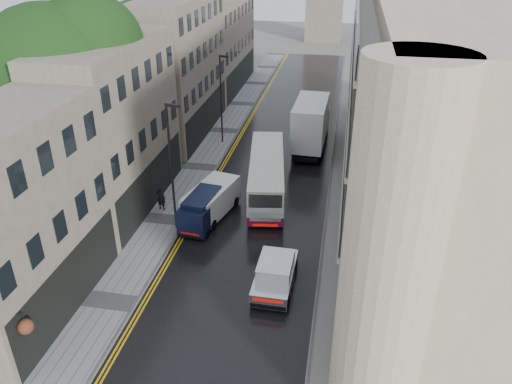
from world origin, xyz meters
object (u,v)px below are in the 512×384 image
(navy_van, at_px, (182,217))
(cream_bus, at_px, (250,194))
(pedestrian, at_px, (161,198))
(silver_hatchback, at_px, (253,289))
(lamp_post_near, at_px, (171,169))
(lamp_post_far, at_px, (221,100))
(white_lorry, at_px, (294,131))
(tree_far, at_px, (143,70))
(white_van, at_px, (187,209))
(tree_near, at_px, (60,110))

(navy_van, bearing_deg, cream_bus, 49.01)
(pedestrian, bearing_deg, silver_hatchback, 148.18)
(lamp_post_near, height_order, lamp_post_far, lamp_post_near)
(cream_bus, relative_size, pedestrian, 5.75)
(white_lorry, bearing_deg, tree_far, 174.12)
(cream_bus, distance_m, white_lorry, 10.19)
(white_lorry, xyz_separation_m, lamp_post_far, (-6.58, 1.72, 1.70))
(silver_hatchback, bearing_deg, white_van, 130.50)
(tree_far, distance_m, lamp_post_near, 16.51)
(white_lorry, relative_size, silver_hatchback, 1.94)
(cream_bus, distance_m, silver_hatchback, 9.17)
(cream_bus, xyz_separation_m, white_lorry, (1.79, 10.00, 0.84))
(lamp_post_far, bearing_deg, pedestrian, -81.95)
(tree_far, distance_m, white_lorry, 14.10)
(navy_van, xyz_separation_m, pedestrian, (-2.26, 2.47, -0.15))
(navy_van, bearing_deg, tree_near, 173.50)
(tree_near, height_order, navy_van, tree_near)
(navy_van, height_order, lamp_post_near, lamp_post_near)
(white_van, bearing_deg, pedestrian, 161.76)
(tree_near, relative_size, pedestrian, 7.80)
(tree_near, distance_m, cream_bus, 13.20)
(tree_near, bearing_deg, pedestrian, 4.06)
(lamp_post_near, bearing_deg, white_van, 63.87)
(lamp_post_near, xyz_separation_m, lamp_post_far, (-0.55, 14.56, -0.26))
(white_van, relative_size, lamp_post_near, 0.58)
(white_lorry, height_order, lamp_post_far, lamp_post_far)
(silver_hatchback, distance_m, lamp_post_far, 21.94)
(navy_van, distance_m, pedestrian, 3.36)
(silver_hatchback, bearing_deg, navy_van, 135.43)
(tree_far, distance_m, lamp_post_far, 7.21)
(white_van, bearing_deg, navy_van, -74.90)
(tree_far, height_order, lamp_post_near, tree_far)
(lamp_post_far, bearing_deg, tree_far, -167.24)
(navy_van, bearing_deg, lamp_post_near, 150.24)
(navy_van, bearing_deg, white_lorry, 75.04)
(cream_bus, xyz_separation_m, white_van, (-3.72, -2.14, -0.33))
(tree_near, distance_m, white_lorry, 18.32)
(tree_far, bearing_deg, cream_bus, -45.40)
(tree_far, height_order, white_lorry, tree_far)
(tree_far, bearing_deg, navy_van, -62.18)
(tree_far, bearing_deg, white_van, -60.43)
(cream_bus, relative_size, lamp_post_far, 1.33)
(pedestrian, relative_size, lamp_post_near, 0.22)
(pedestrian, bearing_deg, white_van, 163.01)
(cream_bus, xyz_separation_m, pedestrian, (-5.94, -0.79, -0.40))
(tree_near, height_order, lamp_post_far, tree_near)
(tree_near, bearing_deg, navy_van, -13.97)
(white_van, distance_m, navy_van, 1.13)
(white_van, distance_m, lamp_post_near, 3.24)
(lamp_post_near, bearing_deg, pedestrian, 139.95)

